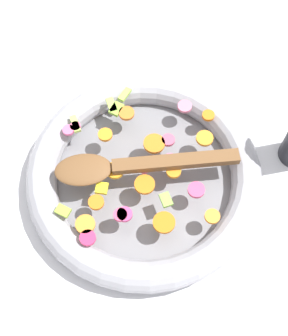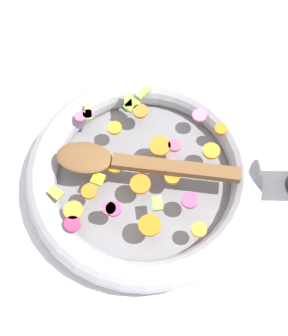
{
  "view_description": "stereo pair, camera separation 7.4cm",
  "coord_description": "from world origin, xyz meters",
  "views": [
    {
      "loc": [
        -0.05,
        0.33,
        0.72
      ],
      "look_at": [
        0.0,
        0.0,
        0.05
      ],
      "focal_mm": 50.0,
      "sensor_mm": 36.0,
      "label": 1
    },
    {
      "loc": [
        -0.12,
        0.31,
        0.72
      ],
      "look_at": [
        0.0,
        0.0,
        0.05
      ],
      "focal_mm": 50.0,
      "sensor_mm": 36.0,
      "label": 2
    }
  ],
  "objects": [
    {
      "name": "ground_plane",
      "position": [
        0.0,
        0.0,
        0.0
      ],
      "size": [
        4.0,
        4.0,
        0.0
      ],
      "primitive_type": "plane",
      "color": "silver"
    },
    {
      "name": "wooden_spoon",
      "position": [
        0.03,
        0.01,
        0.06
      ],
      "size": [
        0.29,
        0.11,
        0.01
      ],
      "color": "brown",
      "rests_on": "chopped_vegetables"
    },
    {
      "name": "skillet",
      "position": [
        0.0,
        0.0,
        0.02
      ],
      "size": [
        0.39,
        0.39,
        0.05
      ],
      "color": "slate",
      "rests_on": "ground_plane"
    },
    {
      "name": "chopped_vegetables",
      "position": [
        0.01,
        0.0,
        0.05
      ],
      "size": [
        0.28,
        0.29,
        0.01
      ],
      "color": "orange",
      "rests_on": "skillet"
    }
  ]
}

